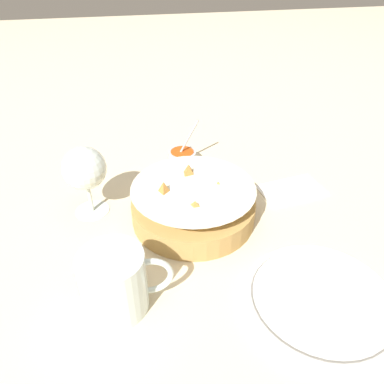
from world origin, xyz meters
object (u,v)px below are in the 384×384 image
(food_basket, at_px, (192,205))
(side_plate, at_px, (321,299))
(sauce_cup, at_px, (182,157))
(beer_mug, at_px, (115,284))
(wine_glass, at_px, (85,170))

(food_basket, height_order, side_plate, food_basket)
(sauce_cup, height_order, beer_mug, sauce_cup)
(beer_mug, bearing_deg, side_plate, -10.04)
(food_basket, height_order, sauce_cup, sauce_cup)
(sauce_cup, bearing_deg, wine_glass, -145.15)
(food_basket, distance_m, beer_mug, 0.23)
(beer_mug, bearing_deg, sauce_cup, 67.10)
(sauce_cup, height_order, side_plate, sauce_cup)
(food_basket, height_order, wine_glass, wine_glass)
(food_basket, bearing_deg, side_plate, -56.22)
(food_basket, bearing_deg, sauce_cup, 85.41)
(sauce_cup, bearing_deg, food_basket, -94.59)
(side_plate, bearing_deg, sauce_cup, 107.48)
(sauce_cup, height_order, wine_glass, wine_glass)
(sauce_cup, distance_m, beer_mug, 0.41)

